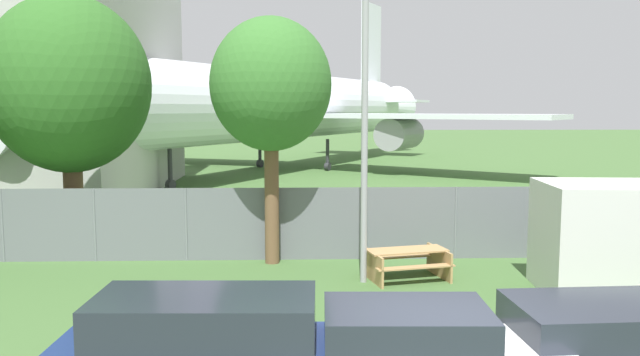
% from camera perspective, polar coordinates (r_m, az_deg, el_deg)
% --- Properties ---
extents(perimeter_fence, '(56.07, 0.07, 2.06)m').
position_cam_1_polar(perimeter_fence, '(17.76, 4.28, -4.16)').
color(perimeter_fence, slate).
rests_on(perimeter_fence, ground).
extents(airplane, '(34.13, 42.18, 13.71)m').
position_cam_1_polar(airplane, '(43.29, -3.37, 6.55)').
color(airplane, white).
rests_on(airplane, ground).
extents(picnic_bench_near_cabin, '(2.26, 1.81, 0.76)m').
position_cam_1_polar(picnic_bench_near_cabin, '(15.93, 7.92, -7.45)').
color(picnic_bench_near_cabin, tan).
rests_on(picnic_bench_near_cabin, ground).
extents(tree_left_of_cabin, '(4.80, 4.80, 7.63)m').
position_cam_1_polar(tree_left_of_cabin, '(20.19, -21.98, 7.86)').
color(tree_left_of_cabin, brown).
rests_on(tree_left_of_cabin, ground).
extents(tree_behind_benches, '(3.29, 3.29, 6.73)m').
position_cam_1_polar(tree_behind_benches, '(17.05, -4.52, 8.40)').
color(tree_behind_benches, brown).
rests_on(tree_behind_benches, ground).
extents(car_dark_blue_suv_far_left, '(4.32, 1.88, 1.68)m').
position_cam_1_polar(car_dark_blue_suv_far_left, '(9.21, -10.40, -15.19)').
color(car_dark_blue_suv_far_left, black).
rests_on(car_dark_blue_suv_far_left, ground).
extents(car_grey_sedan_near_left, '(4.59, 2.09, 1.43)m').
position_cam_1_polar(car_grey_sedan_near_left, '(10.45, 24.63, -13.96)').
color(car_grey_sedan_near_left, black).
rests_on(car_grey_sedan_near_left, ground).
extents(light_mast, '(0.44, 0.44, 9.17)m').
position_cam_1_polar(light_mast, '(15.15, 4.15, 10.97)').
color(light_mast, '#99999E').
rests_on(light_mast, ground).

